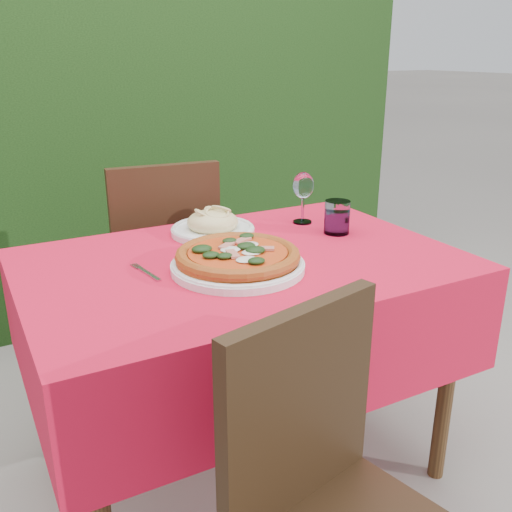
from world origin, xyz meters
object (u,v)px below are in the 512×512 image
wine_glass (303,188)px  fork (149,274)px  chair_far (162,258)px  pasta_plate (213,225)px  pizza_plate (238,259)px  water_glass (337,219)px  chair_near (333,498)px

wine_glass → fork: 0.69m
chair_far → fork: 0.76m
chair_far → pasta_plate: chair_far is taller
pizza_plate → water_glass: (0.44, 0.15, 0.02)m
chair_far → wine_glass: size_ratio=5.11×
chair_near → wine_glass: size_ratio=4.81×
wine_glass → fork: wine_glass is taller
wine_glass → pasta_plate: bearing=174.1°
chair_near → pasta_plate: bearing=65.6°
chair_far → pizza_plate: chair_far is taller
chair_near → chair_far: (0.14, 1.38, 0.03)m
pizza_plate → wine_glass: bearing=36.7°
pizza_plate → pasta_plate: size_ratio=1.43×
wine_glass → fork: size_ratio=1.08×
fork → pasta_plate: bearing=30.7°
chair_near → pizza_plate: (0.11, 0.62, 0.28)m
chair_far → fork: chair_far is taller
pasta_plate → water_glass: bearing=-27.6°
pizza_plate → wine_glass: 0.52m
chair_near → fork: chair_near is taller
chair_near → pasta_plate: 1.02m
wine_glass → pizza_plate: bearing=-143.3°
chair_near → pizza_plate: chair_near is taller
chair_far → pasta_plate: size_ratio=3.34×
wine_glass → chair_near: bearing=-119.0°
chair_near → chair_far: size_ratio=0.94×
chair_near → pasta_plate: chair_near is taller
chair_far → water_glass: chair_far is taller
wine_glass → fork: bearing=-161.0°
chair_near → water_glass: chair_near is taller
chair_far → chair_near: bearing=89.5°
pizza_plate → pasta_plate: pasta_plate is taller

